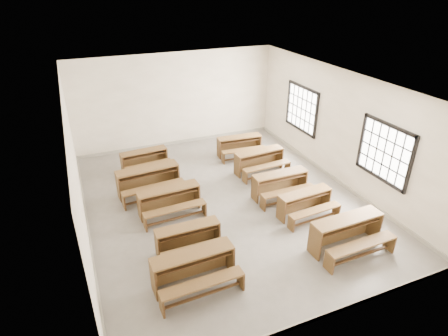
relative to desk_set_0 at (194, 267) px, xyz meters
name	(u,v)px	position (x,y,z in m)	size (l,w,h in m)	color
room	(227,126)	(1.78, 2.57, 1.72)	(8.50, 8.50, 3.20)	slate
desk_set_0	(194,267)	(0.00, 0.00, 0.00)	(1.64, 0.89, 0.73)	brown
desk_set_1	(189,237)	(0.20, 0.98, -0.06)	(1.40, 0.73, 0.63)	brown
desk_set_2	(170,199)	(0.22, 2.58, -0.02)	(1.59, 0.87, 0.70)	brown
desk_set_3	(149,179)	(-0.04, 3.76, 0.02)	(1.75, 0.99, 0.76)	brown
desk_set_4	(145,159)	(0.14, 5.20, -0.05)	(1.47, 0.84, 0.64)	brown
desk_set_5	(347,231)	(3.44, -0.24, 0.02)	(1.69, 0.91, 0.75)	brown
desk_set_6	(305,202)	(3.33, 1.20, -0.05)	(1.46, 0.83, 0.64)	brown
desk_set_7	(281,183)	(3.21, 2.23, -0.02)	(1.54, 0.80, 0.69)	brown
desk_set_8	(260,160)	(3.36, 3.72, -0.02)	(1.58, 0.89, 0.69)	brown
desk_set_9	(240,145)	(3.29, 5.04, -0.04)	(1.52, 0.87, 0.66)	brown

